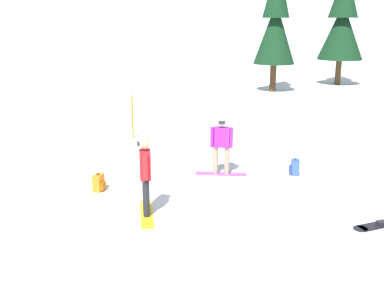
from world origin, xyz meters
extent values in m
plane|color=white|center=(0.00, 0.00, 0.00)|extent=(800.00, 800.00, 0.00)
cube|color=yellow|center=(-2.69, -0.13, 0.01)|extent=(0.63, 1.56, 0.02)
cylinder|color=black|center=(-2.65, -0.29, 0.44)|extent=(0.15, 0.15, 0.84)
cylinder|color=black|center=(-2.73, 0.02, 0.44)|extent=(0.15, 0.15, 0.84)
cube|color=red|center=(-2.69, -0.13, 1.18)|extent=(0.33, 0.45, 0.63)
cylinder|color=red|center=(-2.63, -0.39, 1.21)|extent=(0.11, 0.11, 0.58)
cylinder|color=red|center=(-2.75, 0.12, 1.21)|extent=(0.11, 0.11, 0.58)
sphere|color=tan|center=(-2.69, -0.13, 1.66)|extent=(0.24, 0.24, 0.24)
cube|color=black|center=(-2.83, -0.17, 1.67)|extent=(0.08, 0.17, 0.08)
cube|color=#993FD8|center=(-1.13, 2.80, 0.01)|extent=(1.45, 0.29, 0.02)
cylinder|color=gray|center=(-0.97, 2.80, 0.42)|extent=(0.15, 0.15, 0.79)
cylinder|color=gray|center=(-1.29, 2.80, 0.42)|extent=(0.15, 0.15, 0.79)
cube|color=#8C1E8C|center=(-1.13, 2.80, 1.09)|extent=(0.40, 0.24, 0.56)
cylinder|color=#8C1E8C|center=(-0.87, 2.80, 1.09)|extent=(0.11, 0.11, 0.58)
cylinder|color=#8C1E8C|center=(-1.39, 2.80, 1.09)|extent=(0.11, 0.11, 0.58)
sphere|color=tan|center=(-1.13, 2.80, 1.54)|extent=(0.24, 0.24, 0.24)
cube|color=black|center=(-1.13, 2.66, 1.55)|extent=(0.17, 0.04, 0.08)
cylinder|color=black|center=(1.94, -0.42, 0.01)|extent=(0.40, 0.40, 0.02)
cube|color=black|center=(2.44, -0.16, 0.06)|extent=(0.24, 0.22, 0.07)
cube|color=orange|center=(-4.20, 1.18, 0.22)|extent=(0.25, 0.35, 0.44)
cube|color=#A85613|center=(-4.07, 1.16, 0.15)|extent=(0.10, 0.23, 0.20)
cylinder|color=black|center=(-4.20, 1.18, 0.46)|extent=(0.04, 0.12, 0.02)
cube|color=#2D4C9E|center=(0.96, 2.98, 0.22)|extent=(0.20, 0.32, 0.44)
cube|color=navy|center=(0.83, 2.98, 0.15)|extent=(0.06, 0.22, 0.20)
cylinder|color=black|center=(0.96, 2.98, 0.46)|extent=(0.02, 0.12, 0.02)
cylinder|color=orange|center=(-4.55, 6.56, 0.81)|extent=(0.06, 0.06, 1.61)
cylinder|color=#472D19|center=(1.32, 18.36, 0.83)|extent=(0.38, 0.38, 1.67)
cone|color=black|center=(1.32, 18.36, 3.44)|extent=(2.43, 2.43, 3.55)
cylinder|color=#472D19|center=(5.80, 21.70, 0.83)|extent=(0.38, 0.38, 1.67)
cone|color=black|center=(5.80, 21.70, 3.44)|extent=(2.89, 2.89, 3.55)
camera|label=1|loc=(-0.68, -9.55, 4.30)|focal=42.84mm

